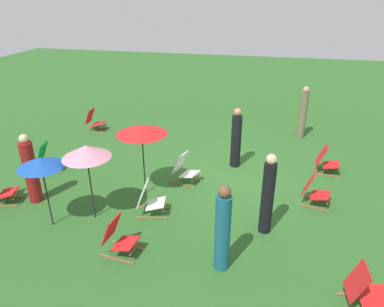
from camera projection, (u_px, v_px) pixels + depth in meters
ground_plane at (232, 173)px, 10.28m from camera, size 40.00×40.00×0.00m
deckchair_0 at (94, 121)px, 13.24m from camera, size 0.49×0.77×0.83m
deckchair_1 at (119, 238)px, 7.03m from camera, size 0.56×0.81×0.83m
deckchair_2 at (149, 200)px, 8.28m from camera, size 0.60×0.83×0.83m
deckchair_3 at (48, 158)px, 10.36m from camera, size 0.58×0.82×0.83m
deckchair_4 at (326, 161)px, 10.16m from camera, size 0.53×0.79×0.83m
deckchair_5 at (314, 190)px, 8.67m from camera, size 0.64×0.85×0.83m
deckchair_6 at (1, 189)px, 8.73m from camera, size 0.65×0.85×0.83m
deckchair_7 at (185, 169)px, 9.68m from camera, size 0.69×0.87×0.83m
deckchair_8 at (364, 290)px, 5.79m from camera, size 0.53×0.79×0.83m
umbrella_0 at (86, 152)px, 7.58m from camera, size 1.06×1.06×1.83m
umbrella_1 at (142, 130)px, 8.53m from camera, size 1.25×1.25×1.87m
umbrella_2 at (41, 163)px, 7.37m from camera, size 0.97×0.97×1.67m
person_0 at (236, 139)px, 10.34m from camera, size 0.42×0.42×1.81m
person_1 at (268, 195)px, 7.45m from camera, size 0.38×0.38×1.87m
person_2 at (223, 230)px, 6.45m from camera, size 0.32×0.32×1.80m
person_3 at (31, 171)px, 8.59m from camera, size 0.45×0.45×1.80m
person_4 at (303, 113)px, 12.39m from camera, size 0.33×0.33×1.85m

